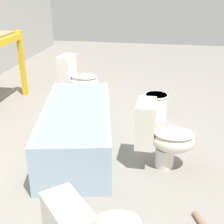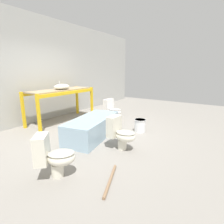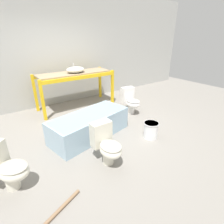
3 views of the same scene
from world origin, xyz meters
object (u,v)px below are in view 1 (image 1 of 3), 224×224
Objects in this scene: bucket_white at (156,106)px; toilet_far at (162,135)px; toilet_near at (77,78)px; bathtub_main at (77,126)px.

toilet_far is at bearing -174.93° from bucket_white.
toilet_near is 1.00× the size of toilet_far.
bathtub_main reaches higher than bucket_white.
toilet_far reaches higher than bucket_white.
toilet_far is at bearing -113.53° from bathtub_main.
bathtub_main is 2.63× the size of toilet_near.
toilet_far is 2.01× the size of bucket_white.
bathtub_main is at bearing 78.00° from toilet_far.
bucket_white is (1.16, 0.10, -0.17)m from toilet_far.
toilet_far is (-1.67, -1.32, 0.00)m from toilet_near.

